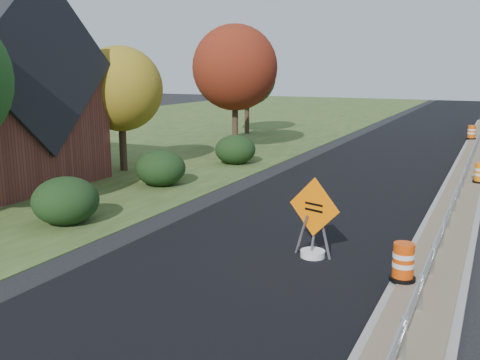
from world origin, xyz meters
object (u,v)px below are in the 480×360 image
at_px(barrel_median_far, 472,132).
at_px(barrel_median_near, 403,263).
at_px(caution_sign, 313,237).
at_px(barrel_median_mid, 480,173).

bearing_deg(barrel_median_far, barrel_median_near, -90.00).
bearing_deg(caution_sign, barrel_median_near, -6.91).
relative_size(caution_sign, barrel_median_mid, 2.63).
bearing_deg(barrel_median_near, caution_sign, 155.22).
distance_m(barrel_median_mid, barrel_median_far, 14.87).
height_order(barrel_median_mid, barrel_median_far, barrel_median_far).
bearing_deg(barrel_median_mid, caution_sign, -108.05).
bearing_deg(barrel_median_near, barrel_median_far, 90.00).
height_order(caution_sign, barrel_median_near, caution_sign).
bearing_deg(caution_sign, barrel_median_far, 102.43).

